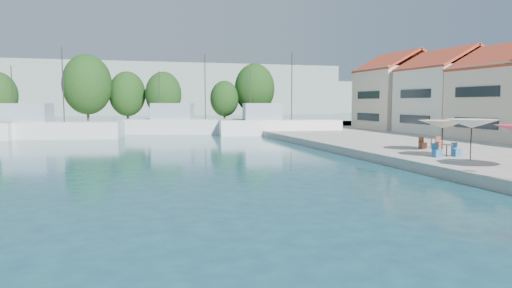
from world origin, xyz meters
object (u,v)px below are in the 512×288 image
object	(u,v)px
trawler_04	(277,126)
umbrella_white	(472,124)
umbrella_cream	(443,124)
trawler_02	(46,129)
trawler_03	(189,125)

from	to	relation	value
trawler_04	umbrella_white	xyz separation A→B (m)	(1.39, -30.38, 1.60)
umbrella_cream	umbrella_white	bearing A→B (deg)	-106.41
trawler_04	umbrella_cream	distance (m)	26.65
trawler_02	trawler_04	distance (m)	25.81
trawler_03	trawler_04	size ratio (longest dim) A/B	1.14
trawler_02	umbrella_cream	distance (m)	39.94
trawler_03	umbrella_white	world-z (taller)	trawler_03
trawler_02	umbrella_cream	size ratio (longest dim) A/B	4.92
trawler_04	umbrella_cream	size ratio (longest dim) A/B	4.70
trawler_03	umbrella_white	size ratio (longest dim) A/B	5.73
trawler_04	umbrella_white	distance (m)	30.45
trawler_04	umbrella_cream	xyz separation A→B (m)	(2.53, -26.49, 1.38)
trawler_03	trawler_04	xyz separation A→B (m)	(9.83, -5.21, 0.00)
trawler_03	umbrella_white	xyz separation A→B (m)	(11.22, -35.59, 1.60)
trawler_04	umbrella_cream	bearing A→B (deg)	-77.17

